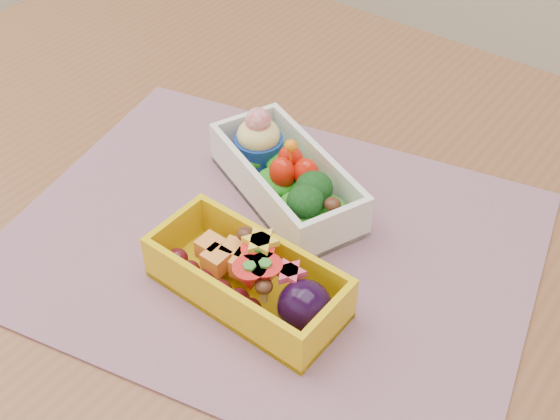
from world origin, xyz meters
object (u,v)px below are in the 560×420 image
Objects in this scene: table at (320,318)px; placemat at (270,242)px; bento_yellow at (251,278)px; bento_white at (286,177)px.

placemat is at bearing -148.32° from table.
table is 0.11m from placemat.
bento_yellow is at bearing -98.52° from table.
placemat is (-0.04, -0.03, 0.10)m from table.
table is at bearing 31.68° from placemat.
placemat is 0.07m from bento_white.
bento_yellow is (-0.01, -0.09, 0.12)m from table.
bento_yellow is (0.03, -0.06, 0.02)m from placemat.
placemat reaches higher than table.
bento_yellow is (0.05, -0.12, 0.00)m from bento_white.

